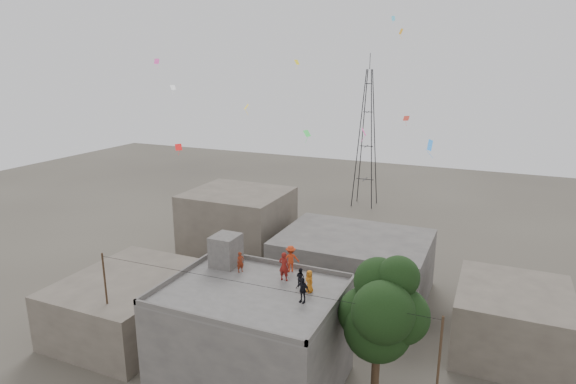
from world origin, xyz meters
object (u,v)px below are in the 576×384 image
at_px(stair_head_box, 226,250).
at_px(tree, 382,312).
at_px(person_dark_adult, 302,290).
at_px(person_red_adult, 284,266).
at_px(transmission_tower, 367,139).

distance_m(stair_head_box, tree, 10.80).
xyz_separation_m(tree, person_dark_adult, (-4.21, -0.65, 0.71)).
bearing_deg(person_red_adult, transmission_tower, -81.86).
distance_m(transmission_tower, person_red_adult, 38.36).
height_order(transmission_tower, person_red_adult, transmission_tower).
distance_m(stair_head_box, transmission_tower, 37.46).
bearing_deg(person_dark_adult, stair_head_box, 167.36).
relative_size(tree, person_dark_adult, 6.39).
xyz_separation_m(tree, person_red_adult, (-6.25, 1.45, 0.89)).
distance_m(tree, person_dark_adult, 4.32).
xyz_separation_m(stair_head_box, person_dark_adult, (6.36, -2.66, -0.29)).
relative_size(stair_head_box, transmission_tower, 0.10).
xyz_separation_m(person_red_adult, person_dark_adult, (2.04, -2.10, -0.18)).
bearing_deg(transmission_tower, person_red_adult, -82.32).
distance_m(person_red_adult, person_dark_adult, 2.93).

